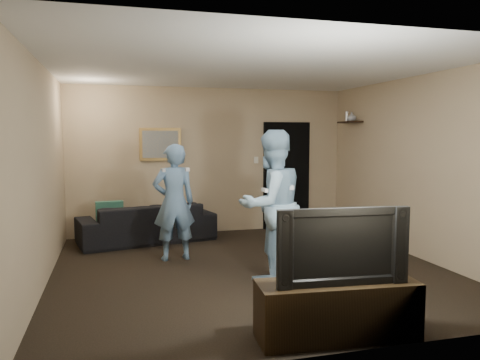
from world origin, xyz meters
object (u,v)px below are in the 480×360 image
object	(u,v)px
tv_console	(337,310)
wii_player_right	(271,205)
wii_player_left	(174,202)
television	(338,244)
sofa	(147,223)

from	to	relation	value
tv_console	wii_player_right	size ratio (longest dim) A/B	0.76
wii_player_left	wii_player_right	distance (m)	1.59
television	tv_console	bearing A→B (deg)	4.74
sofa	tv_console	distance (m)	4.40
wii_player_left	wii_player_right	size ratio (longest dim) A/B	0.90
television	wii_player_left	distance (m)	3.13
television	wii_player_left	world-z (taller)	wii_player_left
tv_console	television	xyz separation A→B (m)	(-0.00, 0.00, 0.58)
sofa	wii_player_left	world-z (taller)	wii_player_left
television	wii_player_left	xyz separation A→B (m)	(-1.03, 2.96, -0.01)
sofa	tv_console	bearing A→B (deg)	95.60
sofa	wii_player_left	xyz separation A→B (m)	(0.30, -1.24, 0.50)
television	wii_player_left	size ratio (longest dim) A/B	0.70
wii_player_left	sofa	bearing A→B (deg)	103.38
tv_console	wii_player_right	bearing A→B (deg)	94.62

